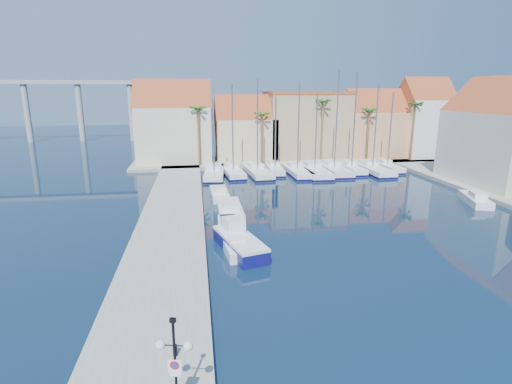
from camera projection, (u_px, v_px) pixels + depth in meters
ground at (307, 295)px, 24.47m from camera, size 260.00×260.00×0.00m
quay_west at (171, 226)px, 36.06m from camera, size 6.00×77.00×0.50m
shore_north at (289, 158)px, 71.83m from camera, size 54.00×16.00×0.50m
lamp_post at (174, 352)px, 14.19m from camera, size 1.34×0.58×4.03m
bollard at (175, 350)px, 18.05m from camera, size 0.22×0.22×0.54m
fishing_boat at (239, 241)px, 31.10m from camera, size 3.86×6.91×2.30m
motorboat_west_0 at (235, 244)px, 31.25m from camera, size 2.35×5.80×1.40m
motorboat_west_1 at (227, 226)px, 35.24m from camera, size 1.88×5.22×1.40m
motorboat_west_2 at (230, 209)px, 40.36m from camera, size 2.36×7.31×1.40m
motorboat_west_3 at (219, 193)px, 46.57m from camera, size 2.07×5.96×1.40m
motorboat_east_1 at (476, 199)px, 44.15m from camera, size 3.60×6.21×1.40m
sailboat_0 at (214, 173)px, 57.90m from camera, size 3.54×10.37×11.01m
sailboat_1 at (233, 171)px, 58.93m from camera, size 3.20×9.51×13.06m
sailboat_2 at (257, 171)px, 59.21m from camera, size 3.74×10.96×13.85m
sailboat_3 at (275, 169)px, 60.48m from camera, size 2.63×8.22×11.29m
sailboat_4 at (296, 170)px, 59.60m from camera, size 3.08×10.51×13.39m
sailboat_5 at (314, 170)px, 59.97m from camera, size 3.67×11.92×11.56m
sailboat_6 at (333, 168)px, 61.02m from camera, size 3.26×11.30×14.95m
sailboat_7 at (350, 167)px, 61.28m from camera, size 2.29×8.46×14.81m
sailboat_8 at (371, 168)px, 61.08m from camera, size 3.27×11.14×12.88m
sailboat_9 at (386, 166)px, 62.79m from camera, size 2.35×8.55×11.90m
building_0 at (174, 125)px, 66.46m from camera, size 12.30×9.00×13.50m
building_1 at (245, 131)px, 68.48m from camera, size 10.30×8.00×11.00m
building_2 at (306, 125)px, 70.77m from camera, size 14.20×10.20×11.50m
building_3 at (372, 126)px, 71.63m from camera, size 10.30×8.00×12.00m
building_4 at (423, 120)px, 71.68m from camera, size 8.30×8.00×14.00m
building_6 at (503, 136)px, 50.43m from camera, size 9.00×14.30×13.50m
palm_0 at (198, 111)px, 61.60m from camera, size 2.60×2.60×10.15m
palm_1 at (262, 116)px, 63.27m from camera, size 2.60×2.60×9.15m
palm_2 at (323, 104)px, 64.23m from camera, size 2.60×2.60×11.15m
palm_3 at (369, 113)px, 65.73m from camera, size 2.60×2.60×9.65m
palm_4 at (415, 106)px, 66.64m from camera, size 2.60×2.60×10.65m
viaduct at (56, 98)px, 94.91m from camera, size 48.00×2.20×14.45m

